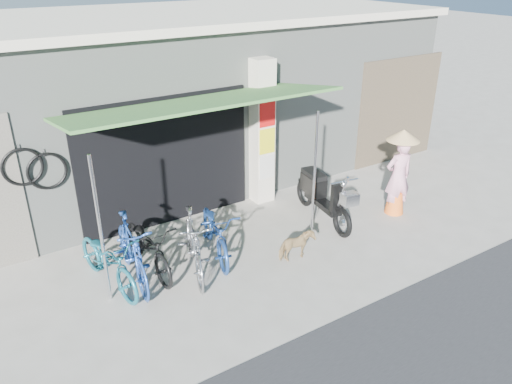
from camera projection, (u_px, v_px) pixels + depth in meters
ground at (297, 263)px, 8.52m from camera, size 80.00×80.00×0.00m
bicycle_shop at (169, 95)px, 11.63m from camera, size 12.30×5.30×3.66m
shop_pillar at (261, 133)px, 10.17m from camera, size 0.42×0.44×3.00m
awning at (200, 106)px, 8.26m from camera, size 4.60×1.88×2.72m
neighbour_right at (398, 110)px, 12.38m from camera, size 2.60×0.06×2.60m
bike_teal at (108, 260)px, 7.75m from camera, size 0.92×1.87×0.94m
bike_blue at (132, 251)px, 7.85m from camera, size 0.69×1.86×1.10m
bike_black at (148, 246)px, 8.15m from camera, size 0.67×1.79×0.93m
bike_silver at (194, 245)px, 8.05m from camera, size 1.00×1.84×1.06m
bike_navy at (216, 231)px, 8.58m from camera, size 1.06×1.89×0.94m
street_dog at (297, 246)px, 8.52m from camera, size 0.64×0.32×0.53m
moped at (322, 195)px, 9.76m from camera, size 0.62×1.99×1.13m
nun at (399, 173)px, 9.86m from camera, size 0.65×0.64×1.77m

